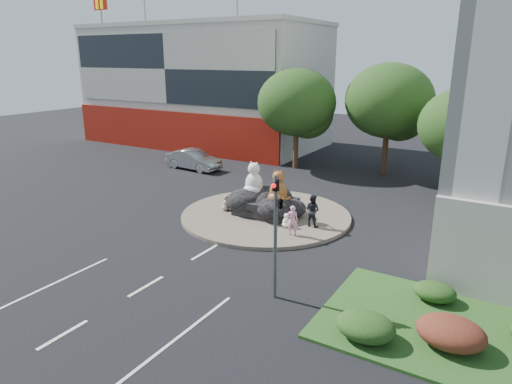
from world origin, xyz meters
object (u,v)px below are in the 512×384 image
at_px(pedestrian_pink, 292,220).
at_px(pedestrian_dark, 312,210).
at_px(cat_white, 254,178).
at_px(cat_tabby, 278,186).
at_px(kitten_calico, 226,202).
at_px(litter_bin, 362,323).
at_px(kitten_white, 286,220).
at_px(parked_car, 193,160).

relative_size(pedestrian_pink, pedestrian_dark, 0.90).
height_order(cat_white, pedestrian_dark, cat_white).
relative_size(cat_tabby, pedestrian_pink, 1.23).
height_order(kitten_calico, litter_bin, kitten_calico).
bearing_deg(pedestrian_dark, kitten_white, 43.83).
xyz_separation_m(pedestrian_pink, parked_car, (-14.01, 9.38, -0.18)).
distance_m(cat_tabby, kitten_calico, 3.64).
relative_size(cat_white, kitten_calico, 2.12).
bearing_deg(parked_car, kitten_calico, -127.81).
height_order(kitten_white, parked_car, parked_car).
distance_m(cat_white, pedestrian_pink, 4.70).
xyz_separation_m(kitten_calico, kitten_white, (4.45, -0.67, -0.09)).
distance_m(kitten_calico, litter_bin, 13.87).
xyz_separation_m(cat_white, pedestrian_pink, (3.83, -2.46, -1.16)).
distance_m(pedestrian_pink, litter_bin, 8.93).
bearing_deg(cat_tabby, kitten_white, -50.60).
relative_size(cat_tabby, kitten_white, 2.42).
relative_size(kitten_calico, parked_car, 0.20).
bearing_deg(cat_white, pedestrian_pink, -27.62).
xyz_separation_m(cat_tabby, pedestrian_dark, (2.24, -0.20, -1.00)).
height_order(kitten_calico, parked_car, parked_car).
bearing_deg(litter_bin, pedestrian_pink, 132.05).
bearing_deg(kitten_white, parked_car, 119.72).
distance_m(cat_white, cat_tabby, 2.00).
relative_size(kitten_calico, pedestrian_pink, 0.62).
distance_m(pedestrian_dark, parked_car, 16.26).
height_order(pedestrian_dark, parked_car, pedestrian_dark).
xyz_separation_m(kitten_calico, parked_car, (-8.77, 7.84, 0.12)).
xyz_separation_m(pedestrian_dark, litter_bin, (5.63, -8.35, -0.59)).
bearing_deg(kitten_calico, cat_white, 53.18).
bearing_deg(pedestrian_pink, pedestrian_dark, -124.81).
relative_size(pedestrian_dark, litter_bin, 2.31).
xyz_separation_m(kitten_calico, pedestrian_dark, (5.58, 0.20, 0.39)).
bearing_deg(kitten_calico, kitten_white, 11.38).
relative_size(cat_white, parked_car, 0.43).
relative_size(kitten_calico, litter_bin, 1.29).
bearing_deg(pedestrian_pink, kitten_white, -71.32).
bearing_deg(parked_car, pedestrian_pink, -119.79).
height_order(pedestrian_pink, parked_car, pedestrian_pink).
xyz_separation_m(cat_tabby, pedestrian_pink, (1.90, -1.93, -1.09)).
bearing_deg(cat_white, parked_car, 150.87).
bearing_deg(cat_tabby, pedestrian_pink, -52.26).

